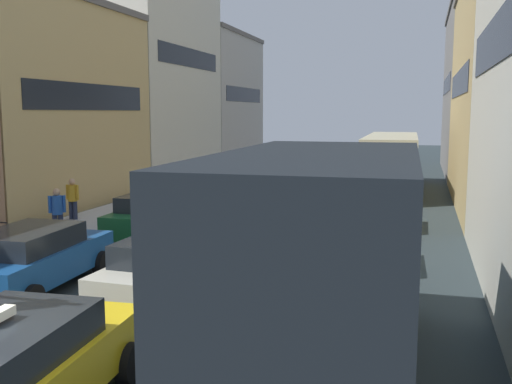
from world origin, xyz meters
name	(u,v)px	position (x,y,z in m)	size (l,w,h in m)	color
sidewalk_left	(167,197)	(-6.70, 20.00, 0.07)	(2.60, 64.00, 0.14)	#B3B3B3
lane_stripe_left	(268,202)	(-1.70, 20.00, 0.01)	(0.16, 60.00, 0.01)	silver
lane_stripe_right	(343,206)	(1.70, 20.00, 0.01)	(0.16, 60.00, 0.01)	silver
building_row_left	(100,89)	(-12.00, 23.18, 5.35)	(7.20, 43.90, 13.53)	#9E7556
removalist_box_truck	(326,261)	(3.70, 2.71, 1.97)	(2.82, 7.75, 3.58)	navy
taxi_centre_lane_front	(11,371)	(0.00, 0.59, 0.80)	(2.28, 4.41, 1.66)	yellow
sedan_centre_lane_second	(173,267)	(-0.07, 5.81, 0.80)	(2.20, 4.37, 1.49)	beige
wagon_left_lane_second	(32,258)	(-3.49, 5.68, 0.80)	(2.24, 4.38, 1.49)	#194C8C
hatchback_centre_lane_third	(252,221)	(0.06, 11.33, 0.80)	(2.12, 4.33, 1.49)	black
sedan_left_lane_third	(156,214)	(-3.26, 11.60, 0.80)	(2.11, 4.33, 1.49)	#19592D
coupe_centre_lane_fourth	(286,197)	(-0.07, 16.54, 0.80)	(2.08, 4.31, 1.49)	#A51E1E
sedan_right_lane_behind_truck	(354,237)	(3.30, 9.84, 0.80)	(2.18, 4.36, 1.49)	silver
wagon_right_lane_far	(375,206)	(3.42, 15.27, 0.80)	(2.06, 4.30, 1.49)	#B29319
bus_mid_queue_primary	(392,157)	(3.45, 25.44, 1.76)	(2.94, 10.54, 2.90)	#BFB793
pedestrian_near_kerb	(150,186)	(-6.23, 17.23, 0.95)	(0.54, 0.34, 1.66)	#262D47
pedestrian_mid_sidewalk	(57,210)	(-6.26, 10.63, 0.95)	(0.46, 0.35, 1.66)	#262D47
pedestrian_far_sidewalk	(73,198)	(-7.39, 13.22, 0.95)	(0.54, 0.34, 1.66)	#262D47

